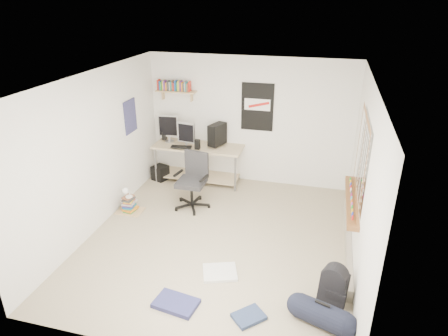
% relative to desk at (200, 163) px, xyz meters
% --- Properties ---
extents(floor, '(4.00, 4.50, 0.01)m').
position_rel_desk_xyz_m(floor, '(0.96, -1.99, -0.37)').
color(floor, gray).
rests_on(floor, ground).
extents(ceiling, '(4.00, 4.50, 0.01)m').
position_rel_desk_xyz_m(ceiling, '(0.96, -1.99, 2.14)').
color(ceiling, white).
rests_on(ceiling, ground).
extents(back_wall, '(4.00, 0.01, 2.50)m').
position_rel_desk_xyz_m(back_wall, '(0.96, 0.26, 0.89)').
color(back_wall, silver).
rests_on(back_wall, ground).
extents(left_wall, '(0.01, 4.50, 2.50)m').
position_rel_desk_xyz_m(left_wall, '(-1.05, -1.99, 0.89)').
color(left_wall, silver).
rests_on(left_wall, ground).
extents(right_wall, '(0.01, 4.50, 2.50)m').
position_rel_desk_xyz_m(right_wall, '(2.96, -1.99, 0.89)').
color(right_wall, silver).
rests_on(right_wall, ground).
extents(desk, '(1.93, 1.37, 0.81)m').
position_rel_desk_xyz_m(desk, '(0.00, 0.00, 0.00)').
color(desk, tan).
rests_on(desk, floor).
extents(monitor_left, '(0.41, 0.15, 0.44)m').
position_rel_desk_xyz_m(monitor_left, '(-0.64, 0.01, 0.66)').
color(monitor_left, '#9D9CA1').
rests_on(monitor_left, desk).
extents(monitor_right, '(0.37, 0.14, 0.39)m').
position_rel_desk_xyz_m(monitor_right, '(-0.18, -0.24, 0.64)').
color(monitor_right, '#9B9A9E').
rests_on(monitor_right, desk).
extents(pc_tower, '(0.31, 0.44, 0.42)m').
position_rel_desk_xyz_m(pc_tower, '(0.37, 0.01, 0.65)').
color(pc_tower, black).
rests_on(pc_tower, desk).
extents(keyboard, '(0.41, 0.19, 0.02)m').
position_rel_desk_xyz_m(keyboard, '(-0.26, -0.33, 0.45)').
color(keyboard, black).
rests_on(keyboard, desk).
extents(speaker_left, '(0.10, 0.10, 0.17)m').
position_rel_desk_xyz_m(speaker_left, '(-0.74, 0.01, 0.53)').
color(speaker_left, black).
rests_on(speaker_left, desk).
extents(speaker_right, '(0.09, 0.09, 0.18)m').
position_rel_desk_xyz_m(speaker_right, '(0.07, -0.33, 0.53)').
color(speaker_right, black).
rests_on(speaker_right, desk).
extents(office_chair, '(0.76, 0.76, 1.01)m').
position_rel_desk_xyz_m(office_chair, '(0.22, -1.13, 0.12)').
color(office_chair, '#262629').
rests_on(office_chair, floor).
extents(wall_shelf, '(0.80, 0.22, 0.24)m').
position_rel_desk_xyz_m(wall_shelf, '(-0.49, 0.15, 1.42)').
color(wall_shelf, tan).
rests_on(wall_shelf, back_wall).
extents(poster_back_wall, '(0.62, 0.03, 0.92)m').
position_rel_desk_xyz_m(poster_back_wall, '(1.11, 0.24, 1.19)').
color(poster_back_wall, black).
rests_on(poster_back_wall, back_wall).
extents(poster_left_wall, '(0.02, 0.42, 0.60)m').
position_rel_desk_xyz_m(poster_left_wall, '(-1.03, -0.79, 1.14)').
color(poster_left_wall, navy).
rests_on(poster_left_wall, left_wall).
extents(window, '(0.10, 1.50, 1.26)m').
position_rel_desk_xyz_m(window, '(2.91, -1.69, 1.08)').
color(window, brown).
rests_on(window, right_wall).
extents(baseboard_heater, '(0.08, 2.50, 0.18)m').
position_rel_desk_xyz_m(baseboard_heater, '(2.91, -1.69, -0.28)').
color(baseboard_heater, '#B7B2A8').
rests_on(baseboard_heater, floor).
extents(backpack, '(0.38, 0.34, 0.43)m').
position_rel_desk_xyz_m(backpack, '(2.70, -2.97, -0.16)').
color(backpack, black).
rests_on(backpack, floor).
extents(duffel_bag, '(0.37, 0.37, 0.57)m').
position_rel_desk_xyz_m(duffel_bag, '(2.58, -3.39, -0.22)').
color(duffel_bag, black).
rests_on(duffel_bag, floor).
extents(tshirt, '(0.56, 0.52, 0.04)m').
position_rel_desk_xyz_m(tshirt, '(1.20, -2.81, -0.34)').
color(tshirt, silver).
rests_on(tshirt, floor).
extents(jeans_a, '(0.58, 0.41, 0.06)m').
position_rel_desk_xyz_m(jeans_a, '(0.83, -3.54, -0.33)').
color(jeans_a, navy).
rests_on(jeans_a, floor).
extents(jeans_b, '(0.45, 0.45, 0.05)m').
position_rel_desk_xyz_m(jeans_b, '(1.75, -3.51, -0.34)').
color(jeans_b, '#212E4D').
rests_on(jeans_b, floor).
extents(book_stack, '(0.48, 0.41, 0.30)m').
position_rel_desk_xyz_m(book_stack, '(-0.79, -1.56, -0.21)').
color(book_stack, brown).
rests_on(book_stack, floor).
extents(desk_lamp, '(0.18, 0.23, 0.20)m').
position_rel_desk_xyz_m(desk_lamp, '(-0.77, -1.58, 0.02)').
color(desk_lamp, white).
rests_on(desk_lamp, book_stack).
extents(subwoofer, '(0.35, 0.35, 0.31)m').
position_rel_desk_xyz_m(subwoofer, '(-0.79, -0.20, -0.22)').
color(subwoofer, black).
rests_on(subwoofer, floor).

